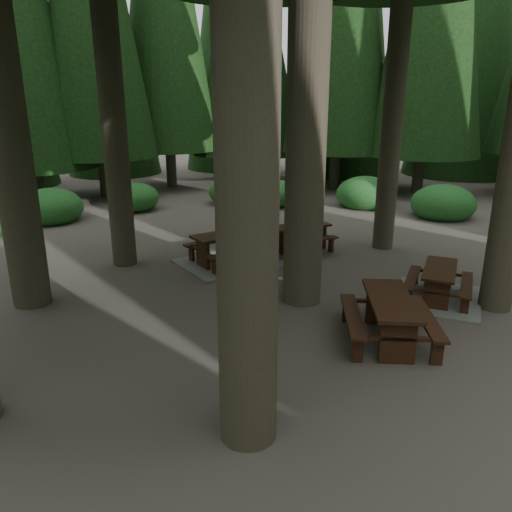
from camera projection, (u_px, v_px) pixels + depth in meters
ground at (278, 311)px, 10.65m from camera, size 80.00×80.00×0.00m
picnic_table_a at (438, 289)px, 11.22m from camera, size 2.85×2.72×0.75m
picnic_table_c at (229, 253)px, 13.62m from camera, size 2.57×2.14×0.86m
picnic_table_d at (300, 233)px, 14.78m from camera, size 1.96×1.68×0.76m
picnic_table_e at (390, 313)px, 9.18m from camera, size 2.52×2.58×0.87m
shrub_ring at (283, 277)px, 11.50m from camera, size 23.86×24.64×1.49m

